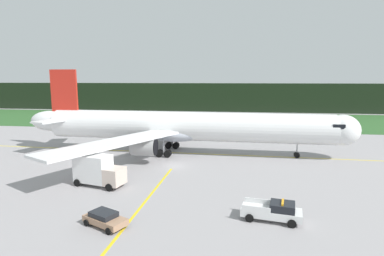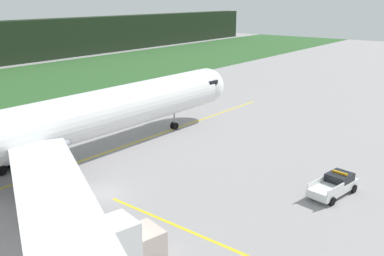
{
  "view_description": "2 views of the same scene",
  "coord_description": "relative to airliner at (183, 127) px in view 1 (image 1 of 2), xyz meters",
  "views": [
    {
      "loc": [
        9.08,
        -44.19,
        12.98
      ],
      "look_at": [
        1.81,
        6.98,
        4.67
      ],
      "focal_mm": 29.04,
      "sensor_mm": 36.0,
      "label": 1
    },
    {
      "loc": [
        -22.73,
        -27.95,
        16.9
      ],
      "look_at": [
        9.64,
        -2.8,
        4.39
      ],
      "focal_mm": 40.28,
      "sensor_mm": 36.0,
      "label": 2
    }
  ],
  "objects": [
    {
      "name": "taxiway_centerline_spur",
      "position": [
        -0.38,
        -22.97,
        -4.66
      ],
      "size": [
        0.9,
        26.69,
        0.01
      ],
      "primitive_type": "cube",
      "rotation": [
        0.0,
        0.0,
        1.55
      ],
      "color": "yellow",
      "rests_on": "ground"
    },
    {
      "name": "airliner",
      "position": [
        0.0,
        0.0,
        0.0
      ],
      "size": [
        57.61,
        46.71,
        14.53
      ],
      "color": "white",
      "rests_on": "ground"
    },
    {
      "name": "staff_car",
      "position": [
        -2.3,
        -27.73,
        -3.96
      ],
      "size": [
        4.43,
        3.36,
        1.3
      ],
      "color": "#A47B5D",
      "rests_on": "ground"
    },
    {
      "name": "catering_truck",
      "position": [
        -7.49,
        -17.82,
        -2.72
      ],
      "size": [
        6.58,
        3.84,
        3.93
      ],
      "color": "beige",
      "rests_on": "ground"
    },
    {
      "name": "ground",
      "position": [
        -0.09,
        -8.05,
        -4.66
      ],
      "size": [
        320.0,
        320.0,
        0.0
      ],
      "primitive_type": "plane",
      "color": "gray"
    },
    {
      "name": "grass_verge",
      "position": [
        -0.09,
        44.64,
        -4.64
      ],
      "size": [
        320.0,
        41.31,
        0.04
      ],
      "primitive_type": "cube",
      "color": "#2D5829",
      "rests_on": "ground"
    },
    {
      "name": "distant_tree_line",
      "position": [
        -0.09,
        71.77,
        0.84
      ],
      "size": [
        288.0,
        6.06,
        11.0
      ],
      "primitive_type": "cube",
      "color": "black",
      "rests_on": "ground"
    },
    {
      "name": "taxiway_centerline_main",
      "position": [
        0.73,
        -0.02,
        -4.66
      ],
      "size": [
        77.41,
        2.04,
        0.01
      ],
      "primitive_type": "cube",
      "rotation": [
        0.0,
        0.0,
        -0.02
      ],
      "color": "yellow",
      "rests_on": "ground"
    },
    {
      "name": "ops_pickup_truck",
      "position": [
        12.65,
        -24.49,
        -3.76
      ],
      "size": [
        5.69,
        3.03,
        1.94
      ],
      "color": "white",
      "rests_on": "ground"
    }
  ]
}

